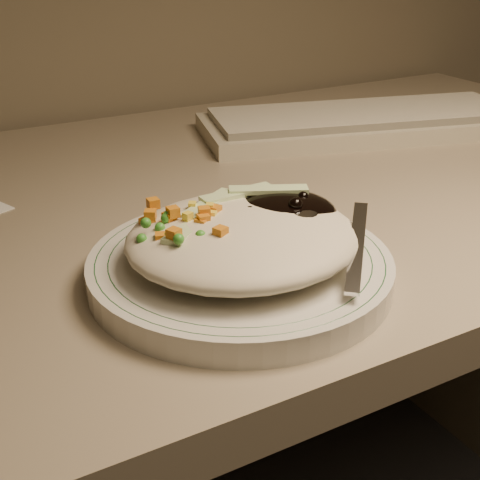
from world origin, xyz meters
TOP-DOWN VIEW (x-y plane):
  - desk at (0.00, 1.38)m, footprint 1.40×0.70m
  - plate at (-0.06, 1.18)m, footprint 0.25×0.25m
  - plate_rim at (-0.06, 1.18)m, footprint 0.24×0.24m
  - meal at (-0.06, 1.18)m, footprint 0.21×0.19m
  - keyboard at (0.30, 1.47)m, footprint 0.48×0.28m

SIDE VIEW (x-z plane):
  - desk at x=0.00m, z-range 0.17..0.91m
  - plate at x=-0.06m, z-range 0.74..0.76m
  - keyboard at x=0.30m, z-range 0.74..0.77m
  - plate_rim at x=-0.06m, z-range 0.76..0.76m
  - meal at x=-0.06m, z-range 0.76..0.81m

